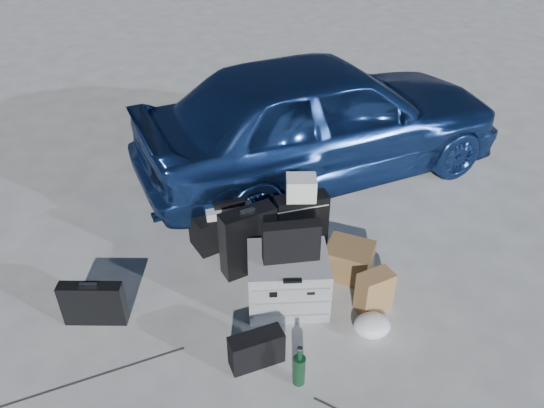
# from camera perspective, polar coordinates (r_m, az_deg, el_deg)

# --- Properties ---
(ground) EXTENTS (60.00, 60.00, 0.00)m
(ground) POSITION_cam_1_polar(r_m,az_deg,el_deg) (4.30, -0.33, -12.32)
(ground) COLOR silver
(ground) RESTS_ON ground
(car) EXTENTS (4.31, 2.83, 1.36)m
(car) POSITION_cam_1_polar(r_m,az_deg,el_deg) (5.76, 5.43, 9.31)
(car) COLOR #25478E
(car) RESTS_ON ground
(pelican_case) EXTENTS (0.65, 0.54, 0.46)m
(pelican_case) POSITION_cam_1_polar(r_m,az_deg,el_deg) (4.29, 1.71, -8.13)
(pelican_case) COLOR #989B9D
(pelican_case) RESTS_ON ground
(laptop_bag) EXTENTS (0.44, 0.13, 0.33)m
(laptop_bag) POSITION_cam_1_polar(r_m,az_deg,el_deg) (4.02, 2.08, -4.12)
(laptop_bag) COLOR black
(laptop_bag) RESTS_ON pelican_case
(briefcase) EXTENTS (0.49, 0.16, 0.38)m
(briefcase) POSITION_cam_1_polar(r_m,az_deg,el_deg) (4.38, -18.66, -10.11)
(briefcase) COLOR black
(briefcase) RESTS_ON ground
(suitcase_left) EXTENTS (0.50, 0.35, 0.62)m
(suitcase_left) POSITION_cam_1_polar(r_m,az_deg,el_deg) (4.54, -2.59, -3.97)
(suitcase_left) COLOR black
(suitcase_left) RESTS_ON ground
(suitcase_right) EXTENTS (0.50, 0.26, 0.57)m
(suitcase_right) POSITION_cam_1_polar(r_m,az_deg,el_deg) (4.79, 3.14, -2.03)
(suitcase_right) COLOR black
(suitcase_right) RESTS_ON ground
(white_carton) EXTENTS (0.27, 0.22, 0.20)m
(white_carton) POSITION_cam_1_polar(r_m,az_deg,el_deg) (4.56, 3.16, 1.76)
(white_carton) COLOR white
(white_carton) RESTS_ON suitcase_right
(duffel_bag) EXTENTS (0.74, 0.56, 0.34)m
(duffel_bag) POSITION_cam_1_polar(r_m,az_deg,el_deg) (4.97, -4.75, -2.19)
(duffel_bag) COLOR black
(duffel_bag) RESTS_ON ground
(flat_box_white) EXTENTS (0.46, 0.37, 0.07)m
(flat_box_white) POSITION_cam_1_polar(r_m,az_deg,el_deg) (4.85, -4.74, -0.24)
(flat_box_white) COLOR white
(flat_box_white) RESTS_ON duffel_bag
(flat_box_black) EXTENTS (0.32, 0.25, 0.06)m
(flat_box_black) POSITION_cam_1_polar(r_m,az_deg,el_deg) (4.82, -4.80, 0.49)
(flat_box_black) COLOR black
(flat_box_black) RESTS_ON flat_box_white
(kraft_bag) EXTENTS (0.31, 0.25, 0.36)m
(kraft_bag) POSITION_cam_1_polar(r_m,az_deg,el_deg) (4.33, 10.96, -9.26)
(kraft_bag) COLOR #9C6644
(kraft_bag) RESTS_ON ground
(cardboard_box) EXTENTS (0.50, 0.48, 0.29)m
(cardboard_box) POSITION_cam_1_polar(r_m,az_deg,el_deg) (4.64, 8.26, -5.99)
(cardboard_box) COLOR #8A5D3C
(cardboard_box) RESTS_ON ground
(plastic_bag) EXTENTS (0.31, 0.28, 0.16)m
(plastic_bag) POSITION_cam_1_polar(r_m,az_deg,el_deg) (4.22, 10.72, -12.72)
(plastic_bag) COLOR white
(plastic_bag) RESTS_ON ground
(messenger_bag) EXTENTS (0.42, 0.25, 0.27)m
(messenger_bag) POSITION_cam_1_polar(r_m,az_deg,el_deg) (3.93, -1.69, -15.37)
(messenger_bag) COLOR black
(messenger_bag) RESTS_ON ground
(green_bottle) EXTENTS (0.09, 0.09, 0.34)m
(green_bottle) POSITION_cam_1_polar(r_m,az_deg,el_deg) (3.79, 2.95, -17.01)
(green_bottle) COLOR black
(green_bottle) RESTS_ON ground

